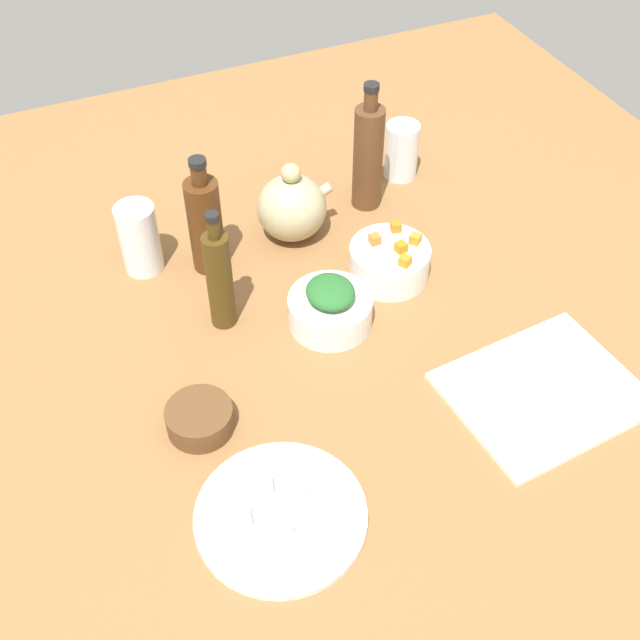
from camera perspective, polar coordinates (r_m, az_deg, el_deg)
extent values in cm
cube|color=brown|center=(135.52, 0.00, -1.93)|extent=(190.00, 190.00, 3.00)
cube|color=silver|center=(131.32, 15.69, -4.97)|extent=(30.98, 26.01, 1.00)
cylinder|color=white|center=(113.72, -2.82, -13.83)|extent=(24.17, 24.17, 1.20)
cylinder|color=white|center=(135.43, 0.73, 0.68)|extent=(14.41, 14.41, 5.66)
cylinder|color=white|center=(144.58, 4.97, 4.16)|extent=(14.55, 14.55, 6.35)
cylinder|color=brown|center=(122.53, -8.60, -6.99)|extent=(10.27, 10.27, 4.17)
ellipsoid|color=tan|center=(151.15, -2.03, 8.02)|extent=(13.19, 12.83, 12.75)
sphere|color=tan|center=(146.51, -2.11, 10.46)|extent=(3.69, 3.69, 3.69)
cylinder|color=tan|center=(151.90, -0.07, 9.02)|extent=(5.38, 2.00, 3.93)
cylinder|color=#443110|center=(132.27, -7.18, 2.78)|extent=(4.40, 4.40, 18.58)
cylinder|color=#443110|center=(125.13, -7.64, 6.48)|extent=(1.98, 1.98, 3.42)
cylinder|color=black|center=(123.70, -7.74, 7.31)|extent=(2.20, 2.20, 1.20)
cylinder|color=#54331D|center=(156.94, 3.45, 11.46)|extent=(5.80, 5.80, 21.22)
cylinder|color=#54331D|center=(150.26, 3.66, 15.44)|extent=(2.61, 2.61, 3.97)
cylinder|color=black|center=(148.99, 3.71, 16.30)|extent=(2.90, 2.90, 1.20)
cylinder|color=#4E2A11|center=(143.77, -8.19, 6.67)|extent=(6.10, 6.10, 18.34)
cylinder|color=#4E2A11|center=(137.21, -8.66, 10.25)|extent=(2.75, 2.75, 3.68)
cylinder|color=black|center=(135.84, -8.78, 11.08)|extent=(3.05, 3.05, 1.20)
cylinder|color=white|center=(147.09, -12.80, 5.71)|extent=(7.20, 7.20, 13.50)
cylinder|color=white|center=(168.22, 5.85, 11.96)|extent=(6.87, 6.87, 11.86)
cube|color=orange|center=(142.84, 3.94, 5.79)|extent=(1.83, 1.83, 1.80)
cube|color=orange|center=(141.55, 5.82, 5.20)|extent=(2.05, 2.05, 1.80)
cube|color=orange|center=(145.90, 5.45, 6.66)|extent=(2.20, 2.20, 1.80)
cube|color=orange|center=(138.82, 6.11, 4.22)|extent=(2.45, 2.45, 1.80)
cube|color=orange|center=(143.58, 6.82, 5.78)|extent=(2.52, 2.52, 1.80)
ellipsoid|color=#255F29|center=(132.35, 0.75, 2.03)|extent=(8.98, 9.74, 3.17)
cube|color=white|center=(114.31, -3.99, -11.81)|extent=(2.63, 2.63, 2.20)
cube|color=white|center=(110.77, -2.69, -14.68)|extent=(2.34, 2.34, 2.20)
cube|color=white|center=(111.78, -5.56, -14.07)|extent=(2.52, 2.52, 2.20)
cube|color=white|center=(113.44, -1.85, -12.37)|extent=(2.97, 2.97, 2.20)
cube|color=white|center=(110.21, -4.44, -15.35)|extent=(3.09, 3.09, 2.20)
pyramid|color=beige|center=(127.80, 15.06, -5.30)|extent=(5.12, 5.65, 2.77)
pyramid|color=beige|center=(130.83, 17.63, -4.54)|extent=(5.76, 5.22, 2.80)
pyramid|color=beige|center=(135.48, 16.17, -2.00)|extent=(6.04, 6.13, 2.47)
pyramid|color=beige|center=(134.16, 19.49, -3.60)|extent=(6.67, 7.00, 2.74)
pyramid|color=beige|center=(131.10, 12.98, -3.22)|extent=(5.93, 6.01, 2.33)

